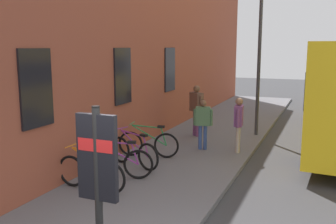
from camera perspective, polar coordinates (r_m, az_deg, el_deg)
name	(u,v)px	position (r m, az deg, el deg)	size (l,w,h in m)	color
ground	(282,171)	(10.48, 16.94, -8.54)	(60.00, 60.00, 0.00)	#38383A
sidewalk_pavement	(205,141)	(12.88, 5.67, -4.45)	(24.00, 3.50, 0.12)	slate
station_facade	(162,26)	(14.16, -0.96, 12.91)	(22.00, 0.65, 7.99)	brown
bicycle_mid_rack	(91,173)	(8.49, -11.57, -9.04)	(0.48, 1.77, 0.97)	black
bicycle_leaning_wall	(117,163)	(9.10, -7.77, -7.64)	(0.72, 1.68, 0.97)	black
bicycle_beside_lamp	(134,152)	(9.95, -5.17, -6.07)	(0.69, 1.70, 0.97)	black
bicycle_end_of_row	(149,144)	(10.76, -2.95, -4.80)	(0.54, 1.74, 0.97)	black
transit_info_sign	(98,169)	(4.83, -10.60, -8.52)	(0.10, 0.55, 2.40)	black
pedestrian_crossing_street	(196,105)	(13.19, 4.31, 1.02)	(0.52, 0.56, 1.79)	#723F72
pedestrian_by_facade	(203,119)	(11.48, 5.31, -1.12)	(0.32, 0.57, 1.53)	#334C8C
pedestrian_near_bus	(239,119)	(11.29, 10.64, -1.08)	(0.62, 0.29, 1.64)	#B2A599
street_lamp	(259,50)	(13.55, 13.67, 9.11)	(0.28, 0.28, 5.05)	#333338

